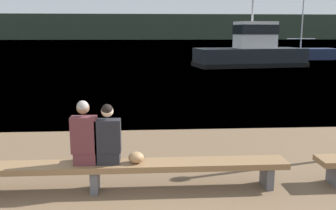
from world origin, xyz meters
The scene contains 8 objects.
water_surface centered at (0.00, 126.36, 0.00)m, with size 240.00×240.00×0.00m, color #386084.
far_shoreline centered at (0.00, 134.27, 4.35)m, with size 600.00×12.00×8.70m, color #2D3D2D.
bench_main centered at (-0.16, 2.59, 0.38)m, with size 6.23×0.46×0.46m.
person_left centered at (-0.30, 2.60, 0.91)m, with size 0.40×0.37×1.03m.
person_right centered at (0.07, 2.60, 0.87)m, with size 0.40×0.37×0.97m.
shopping_bag centered at (0.50, 2.58, 0.55)m, with size 0.25×0.23×0.18m.
tugboat_red centered at (8.63, 24.54, 1.04)m, with size 8.51×4.35×5.81m.
moored_sailboat centered at (15.71, 31.52, 0.53)m, with size 6.22×2.62×6.16m.
Camera 1 is at (0.64, -3.14, 2.52)m, focal length 40.00 mm.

